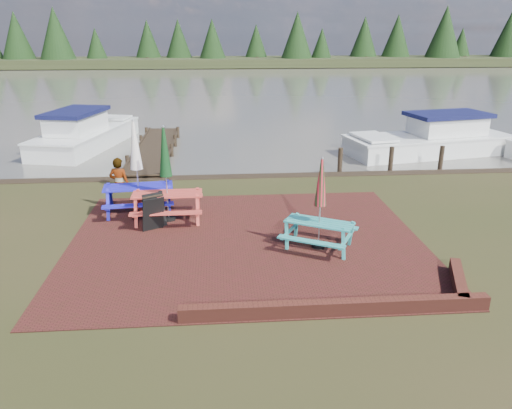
{
  "coord_description": "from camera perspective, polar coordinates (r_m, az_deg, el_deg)",
  "views": [
    {
      "loc": [
        -0.68,
        -10.77,
        5.19
      ],
      "look_at": [
        0.25,
        1.04,
        1.0
      ],
      "focal_mm": 35.0,
      "sensor_mm": 36.0,
      "label": 1
    }
  ],
  "objects": [
    {
      "name": "boat_near",
      "position": [
        23.98,
        19.43,
        6.87
      ],
      "size": [
        7.79,
        3.97,
        2.01
      ],
      "rotation": [
        0.0,
        0.0,
        1.77
      ],
      "color": "silver",
      "rests_on": "ground"
    },
    {
      "name": "picnic_table_red",
      "position": [
        14.19,
        -10.15,
        1.78
      ],
      "size": [
        1.96,
        1.75,
        2.7
      ],
      "rotation": [
        0.0,
        0.0,
        0.01
      ],
      "color": "#B7382E",
      "rests_on": "ground"
    },
    {
      "name": "picnic_table_teal",
      "position": [
        12.33,
        7.28,
        -1.5
      ],
      "size": [
        2.16,
        2.09,
        2.31
      ],
      "rotation": [
        0.0,
        0.0,
        -0.5
      ],
      "color": "teal",
      "rests_on": "ground"
    },
    {
      "name": "boat_jetty",
      "position": [
        25.17,
        -18.96,
        7.52
      ],
      "size": [
        4.0,
        7.52,
        2.07
      ],
      "rotation": [
        0.0,
        0.0,
        -0.23
      ],
      "color": "silver",
      "rests_on": "ground"
    },
    {
      "name": "picnic_table_blue",
      "position": [
        14.97,
        -13.35,
        2.56
      ],
      "size": [
        2.16,
        1.96,
        2.76
      ],
      "rotation": [
        0.0,
        0.0,
        0.1
      ],
      "color": "#1B17B2",
      "rests_on": "ground"
    },
    {
      "name": "ground",
      "position": [
        11.97,
        -0.8,
        -6.21
      ],
      "size": [
        120.0,
        120.0,
        0.0
      ],
      "primitive_type": "plane",
      "color": "black",
      "rests_on": "ground"
    },
    {
      "name": "far_treeline",
      "position": [
        76.79,
        -4.22,
        18.02
      ],
      "size": [
        120.0,
        10.0,
        8.1
      ],
      "color": "black",
      "rests_on": "ground"
    },
    {
      "name": "brick_wall",
      "position": [
        10.16,
        12.52,
        -10.78
      ],
      "size": [
        6.21,
        1.79,
        0.3
      ],
      "color": "#4C1E16",
      "rests_on": "ground"
    },
    {
      "name": "water",
      "position": [
        48.05,
        -3.78,
        13.25
      ],
      "size": [
        120.0,
        60.0,
        0.02
      ],
      "primitive_type": "cube",
      "color": "#4B4840",
      "rests_on": "ground"
    },
    {
      "name": "jetty",
      "position": [
        22.8,
        -11.57,
        6.23
      ],
      "size": [
        1.76,
        9.08,
        1.0
      ],
      "color": "black",
      "rests_on": "ground"
    },
    {
      "name": "chalkboard",
      "position": [
        13.78,
        -11.59,
        -0.86
      ],
      "size": [
        0.63,
        0.81,
        0.95
      ],
      "rotation": [
        0.0,
        0.0,
        0.5
      ],
      "color": "black",
      "rests_on": "ground"
    },
    {
      "name": "person",
      "position": [
        17.93,
        -15.6,
        5.13
      ],
      "size": [
        0.78,
        0.6,
        1.92
      ],
      "primitive_type": "imported",
      "rotation": [
        0.0,
        0.0,
        2.93
      ],
      "color": "gray",
      "rests_on": "ground"
    },
    {
      "name": "paving",
      "position": [
        12.88,
        -1.1,
        -4.24
      ],
      "size": [
        9.0,
        7.5,
        0.02
      ],
      "primitive_type": "cube",
      "color": "#3A1812",
      "rests_on": "ground"
    }
  ]
}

